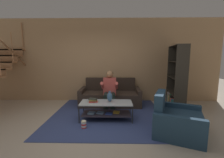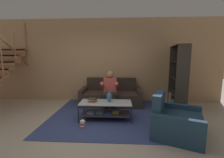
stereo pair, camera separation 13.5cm
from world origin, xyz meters
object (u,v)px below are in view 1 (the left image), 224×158
object	(u,v)px
book_stack	(93,100)
popcorn_tub	(84,124)
bookshelf	(177,85)
armchair	(176,121)
person_seated_center	(110,89)
couch	(110,96)
coffee_table	(106,108)
vase	(110,97)

from	to	relation	value
book_stack	popcorn_tub	world-z (taller)	book_stack
bookshelf	book_stack	bearing A→B (deg)	-159.18
bookshelf	popcorn_tub	size ratio (longest dim) A/B	10.47
book_stack	armchair	xyz separation A→B (m)	(1.80, -0.73, -0.22)
person_seated_center	armchair	world-z (taller)	person_seated_center
book_stack	armchair	bearing A→B (deg)	-21.91
armchair	bookshelf	bearing A→B (deg)	68.31
book_stack	bookshelf	size ratio (longest dim) A/B	0.13
couch	book_stack	size ratio (longest dim) A/B	8.06
book_stack	person_seated_center	bearing A→B (deg)	60.15
coffee_table	vase	xyz separation A→B (m)	(0.09, 0.06, 0.28)
vase	armchair	size ratio (longest dim) A/B	0.22
couch	book_stack	xyz separation A→B (m)	(-0.39, -1.20, 0.20)
popcorn_tub	coffee_table	bearing A→B (deg)	47.53
armchair	person_seated_center	bearing A→B (deg)	135.16
book_stack	armchair	size ratio (longest dim) A/B	0.20
person_seated_center	book_stack	size ratio (longest dim) A/B	4.79
popcorn_tub	vase	bearing A→B (deg)	45.61
couch	bookshelf	bearing A→B (deg)	-7.11
bookshelf	armchair	bearing A→B (deg)	-111.69
coffee_table	bookshelf	bearing A→B (deg)	24.29
couch	coffee_table	world-z (taller)	couch
couch	person_seated_center	distance (m)	0.62
couch	popcorn_tub	world-z (taller)	couch
couch	vase	world-z (taller)	couch
coffee_table	vase	distance (m)	0.30
armchair	vase	bearing A→B (deg)	151.25
popcorn_tub	armchair	bearing A→B (deg)	-5.66
book_stack	couch	bearing A→B (deg)	71.93
couch	armchair	size ratio (longest dim) A/B	1.61
person_seated_center	armchair	size ratio (longest dim) A/B	0.96
bookshelf	coffee_table	bearing A→B (deg)	-155.71
couch	coffee_table	distance (m)	1.23
vase	bookshelf	xyz separation A→B (m)	(2.05, 0.90, 0.15)
vase	book_stack	world-z (taller)	vase
coffee_table	armchair	size ratio (longest dim) A/B	1.07
coffee_table	vase	size ratio (longest dim) A/B	4.84
bookshelf	couch	bearing A→B (deg)	172.89
book_stack	coffee_table	bearing A→B (deg)	-5.17
bookshelf	popcorn_tub	xyz separation A→B (m)	(-2.60, -1.47, -0.63)
person_seated_center	book_stack	bearing A→B (deg)	-119.85
popcorn_tub	book_stack	bearing A→B (deg)	75.50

